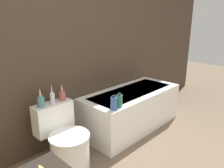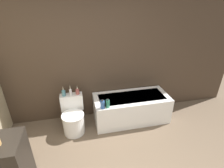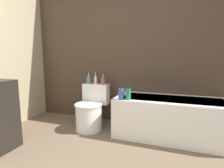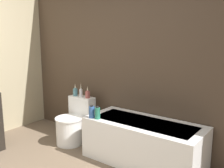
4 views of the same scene
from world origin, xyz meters
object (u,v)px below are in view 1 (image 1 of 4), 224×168
object	(u,v)px
bathtub	(131,109)
vase_bronze	(62,95)
toilet	(66,143)
shampoo_bottle_short	(119,101)
shampoo_bottle_tall	(114,103)
vase_silver	(52,97)
vase_gold	(41,101)

from	to	relation	value
bathtub	vase_bronze	size ratio (longest dim) A/B	8.27
toilet	shampoo_bottle_short	xyz separation A→B (m)	(0.64, -0.18, 0.34)
toilet	shampoo_bottle_tall	world-z (taller)	shampoo_bottle_tall
bathtub	vase_bronze	distance (m)	1.16
bathtub	shampoo_bottle_short	bearing A→B (deg)	-154.36
bathtub	vase_silver	xyz separation A→B (m)	(-1.18, 0.11, 0.47)
vase_gold	vase_bronze	bearing A→B (deg)	0.94
vase_bronze	toilet	bearing A→B (deg)	-122.31
vase_silver	vase_bronze	world-z (taller)	vase_silver
vase_bronze	shampoo_bottle_tall	size ratio (longest dim) A/B	1.08
vase_silver	toilet	bearing A→B (deg)	-90.00
bathtub	vase_gold	world-z (taller)	vase_gold
toilet	vase_gold	world-z (taller)	vase_gold
toilet	shampoo_bottle_short	size ratio (longest dim) A/B	3.96
vase_silver	vase_bronze	bearing A→B (deg)	4.41
vase_silver	vase_bronze	size ratio (longest dim) A/B	1.21
vase_silver	vase_bronze	distance (m)	0.13
vase_gold	vase_bronze	world-z (taller)	vase_gold
shampoo_bottle_tall	vase_bronze	bearing A→B (deg)	137.51
toilet	vase_bronze	distance (m)	0.51
toilet	vase_bronze	xyz separation A→B (m)	(0.13, 0.20, 0.45)
shampoo_bottle_tall	shampoo_bottle_short	world-z (taller)	shampoo_bottle_short
toilet	vase_silver	distance (m)	0.50
shampoo_bottle_short	vase_silver	bearing A→B (deg)	150.10
vase_gold	vase_silver	xyz separation A→B (m)	(0.13, -0.01, 0.01)
vase_silver	shampoo_bottle_tall	bearing A→B (deg)	-34.31
bathtub	vase_bronze	world-z (taller)	vase_bronze
toilet	shampoo_bottle_tall	distance (m)	0.67
vase_gold	toilet	bearing A→B (deg)	-57.15
vase_silver	vase_bronze	xyz separation A→B (m)	(0.13, 0.01, -0.01)
vase_gold	bathtub	bearing A→B (deg)	-4.95
vase_gold	vase_silver	distance (m)	0.13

